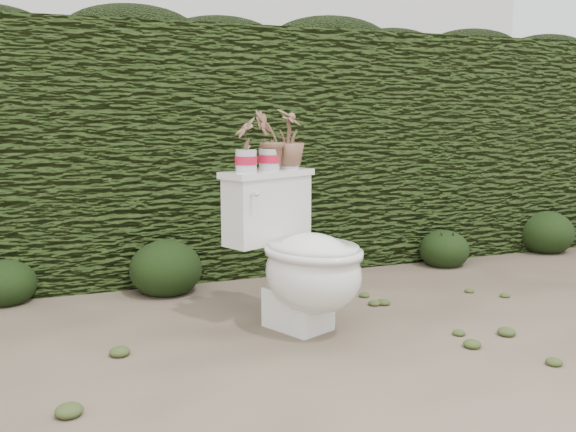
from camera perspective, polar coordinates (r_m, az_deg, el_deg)
name	(u,v)px	position (r m, az deg, el deg)	size (l,w,h in m)	color
ground	(317,332)	(3.20, 2.63, -10.28)	(60.00, 60.00, 0.00)	#84725B
hedge	(227,151)	(4.54, -5.43, 5.78)	(8.00, 1.00, 1.60)	#2F4316
house_wall	(181,42)	(9.00, -9.52, 15.00)	(8.00, 3.50, 4.00)	silver
toilet	(301,259)	(3.15, 1.16, -3.86)	(0.69, 0.80, 0.78)	silver
potted_plant_left	(246,146)	(3.15, -3.76, 6.19)	(0.13, 0.09, 0.25)	#1F6429
potted_plant_center	(269,142)	(3.25, -1.69, 6.59)	(0.16, 0.13, 0.29)	#1F6429
potted_plant_right	(289,140)	(3.35, 0.09, 6.75)	(0.16, 0.16, 0.29)	#1F6429
liriope_clump_1	(4,278)	(3.98, -23.90, -5.09)	(0.35, 0.35, 0.28)	black
liriope_clump_2	(166,264)	(3.90, -10.83, -4.23)	(0.43, 0.43, 0.34)	black
liriope_clump_3	(316,257)	(4.18, 2.49, -3.66)	(0.34, 0.34, 0.27)	black
liriope_clump_4	(444,246)	(4.65, 13.73, -2.58)	(0.35, 0.35, 0.28)	black
liriope_clump_5	(545,229)	(5.36, 21.91, -1.09)	(0.43, 0.43, 0.35)	black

